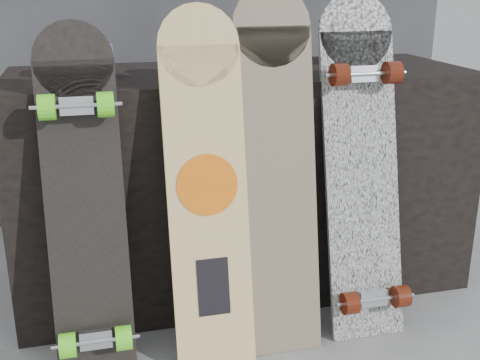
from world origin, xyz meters
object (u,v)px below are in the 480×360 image
object	(u,v)px
longboard_celtic	(277,163)
skateboard_dark	(85,199)
vendor_table	(242,179)
longboard_cascadia	(362,163)
longboard_geisha	(206,179)

from	to	relation	value
longboard_celtic	skateboard_dark	xyz separation A→B (m)	(-0.57, 0.00, -0.06)
vendor_table	longboard_celtic	world-z (taller)	longboard_celtic
longboard_celtic	skateboard_dark	distance (m)	0.57
longboard_cascadia	longboard_geisha	bearing A→B (deg)	-175.39
vendor_table	longboard_cascadia	xyz separation A→B (m)	(0.30, -0.37, 0.15)
vendor_table	skateboard_dark	world-z (taller)	skateboard_dark
longboard_celtic	longboard_cascadia	size ratio (longest dim) A/B	1.02
longboard_cascadia	vendor_table	bearing A→B (deg)	128.77
longboard_geisha	skateboard_dark	xyz separation A→B (m)	(-0.35, 0.02, -0.04)
longboard_geisha	skateboard_dark	bearing A→B (deg)	176.77
longboard_geisha	longboard_celtic	size ratio (longest dim) A/B	0.96
longboard_celtic	skateboard_dark	size ratio (longest dim) A/B	1.09
vendor_table	longboard_cascadia	size ratio (longest dim) A/B	1.50
longboard_cascadia	skateboard_dark	size ratio (longest dim) A/B	1.07
longboard_celtic	skateboard_dark	bearing A→B (deg)	179.86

